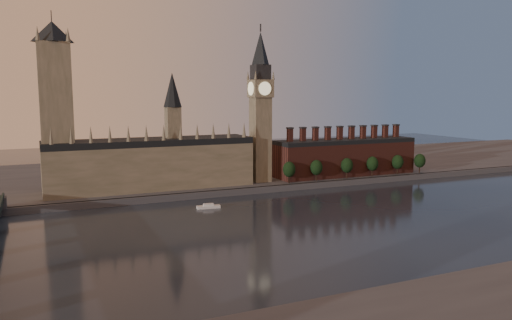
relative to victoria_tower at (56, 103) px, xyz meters
The scene contains 13 objects.
ground 176.40m from the victoria_tower, 43.78° to the right, with size 900.00×900.00×0.00m, color black.
north_bank 147.08m from the victoria_tower, 27.72° to the left, with size 900.00×182.00×4.00m.
palace_of_westminster 67.03m from the victoria_tower, ahead, with size 130.00×30.30×74.00m.
victoria_tower is the anchor object (origin of this frame).
big_ben 130.12m from the victoria_tower, ahead, with size 15.00×15.00×107.00m.
chimney_block 204.27m from the victoria_tower, ahead, with size 110.00×25.00×37.00m.
embankment_tree_0 153.04m from the victoria_tower, ahead, with size 8.60×8.60×14.88m.
embankment_tree_1 173.46m from the victoria_tower, ahead, with size 8.60×8.60×14.88m.
embankment_tree_2 197.97m from the victoria_tower, ahead, with size 8.60×8.60×14.88m.
embankment_tree_3 219.70m from the victoria_tower, ahead, with size 8.60×8.60×14.88m.
embankment_tree_4 242.50m from the victoria_tower, ahead, with size 8.60×8.60×14.88m.
embankment_tree_5 262.45m from the victoria_tower, ahead, with size 8.60×8.60×14.88m.
river_boat 109.15m from the victoria_tower, 35.13° to the right, with size 13.64×5.41×2.66m.
Camera 1 is at (-132.68, -201.82, 64.04)m, focal length 35.00 mm.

